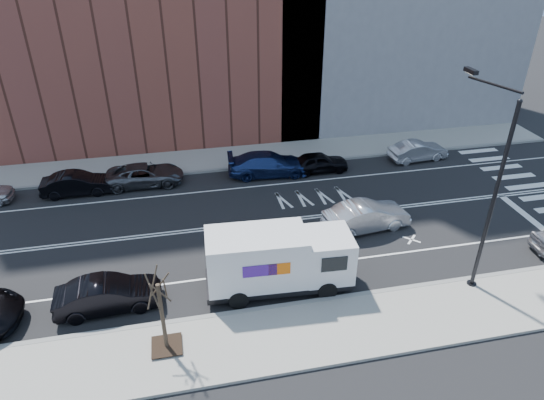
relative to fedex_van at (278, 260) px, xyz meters
name	(u,v)px	position (x,y,z in m)	size (l,w,h in m)	color
ground	(288,220)	(1.87, 5.60, -1.60)	(120.00, 120.00, 0.00)	black
sidewalk_near	(338,329)	(1.87, -3.20, -1.53)	(44.00, 3.60, 0.15)	gray
sidewalk_far	(260,155)	(1.87, 14.40, -1.53)	(44.00, 3.60, 0.15)	gray
curb_near	(325,300)	(1.87, -1.40, -1.52)	(44.00, 0.25, 0.17)	gray
curb_far	(265,166)	(1.87, 12.60, -1.52)	(44.00, 0.25, 0.17)	gray
crosswalk	(535,191)	(17.87, 5.60, -1.60)	(3.00, 14.00, 0.01)	white
road_markings	(288,220)	(1.87, 5.60, -1.60)	(40.00, 8.60, 0.01)	white
streetlight	(489,186)	(8.87, -1.31, 3.48)	(0.44, 4.02, 9.34)	black
street_tree	(163,323)	(-5.13, -2.80, -0.15)	(1.20, 1.20, 3.75)	black
fedex_van	(278,260)	(0.00, 0.00, 0.00)	(6.79, 2.66, 3.05)	black
far_parked_b	(77,184)	(-10.24, 11.29, -0.90)	(1.48, 4.25, 1.40)	black
far_parked_c	(145,175)	(-6.13, 11.70, -0.93)	(2.24, 4.86, 1.35)	#4D4F55
far_parked_d	(268,164)	(1.87, 11.42, -0.83)	(2.17, 5.33, 1.55)	navy
far_parked_e	(319,162)	(5.33, 11.17, -0.93)	(1.59, 3.95, 1.35)	black
far_parked_f	(418,151)	(12.72, 11.49, -0.92)	(1.44, 4.14, 1.37)	silver
driving_sedan	(366,216)	(5.84, 3.86, -0.81)	(1.67, 4.79, 1.58)	silver
near_parked_rear_a	(108,295)	(-7.51, 0.17, -0.86)	(1.57, 4.51, 1.48)	black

